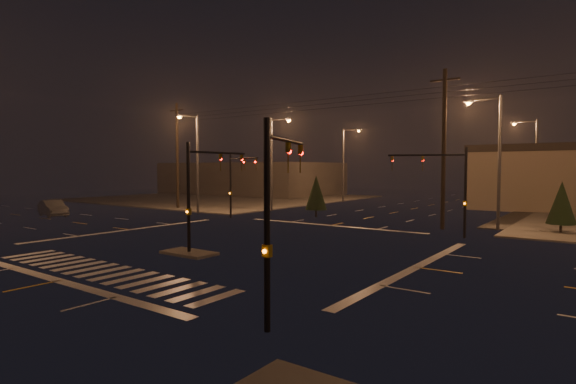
% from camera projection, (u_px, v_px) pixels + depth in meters
% --- Properties ---
extents(ground, '(140.00, 140.00, 0.00)m').
position_uv_depth(ground, '(239.00, 244.00, 27.30)').
color(ground, black).
rests_on(ground, ground).
extents(sidewalk_nw, '(36.00, 36.00, 0.12)m').
position_uv_depth(sidewalk_nw, '(225.00, 198.00, 69.11)').
color(sidewalk_nw, '#494641').
rests_on(sidewalk_nw, ground).
extents(median_island, '(3.00, 1.60, 0.15)m').
position_uv_depth(median_island, '(189.00, 253.00, 24.05)').
color(median_island, '#494641').
rests_on(median_island, ground).
extents(crosswalk, '(15.00, 2.60, 0.01)m').
position_uv_depth(crosswalk, '(104.00, 272.00, 20.00)').
color(crosswalk, beige).
rests_on(crosswalk, ground).
extents(stop_bar_near, '(16.00, 0.50, 0.01)m').
position_uv_depth(stop_bar_near, '(59.00, 281.00, 18.38)').
color(stop_bar_near, beige).
rests_on(stop_bar_near, ground).
extents(stop_bar_far, '(16.00, 0.50, 0.01)m').
position_uv_depth(stop_bar_far, '(331.00, 225.00, 36.21)').
color(stop_bar_far, beige).
rests_on(stop_bar_far, ground).
extents(commercial_block, '(30.00, 18.00, 5.60)m').
position_uv_depth(commercial_block, '(251.00, 178.00, 81.61)').
color(commercial_block, '#3F3A38').
rests_on(commercial_block, ground).
extents(signal_mast_median, '(0.25, 4.59, 6.00)m').
position_uv_depth(signal_mast_median, '(201.00, 184.00, 24.61)').
color(signal_mast_median, black).
rests_on(signal_mast_median, ground).
extents(signal_mast_ne, '(4.84, 1.86, 6.00)m').
position_uv_depth(signal_mast_ne, '(448.00, 181.00, 29.77)').
color(signal_mast_ne, black).
rests_on(signal_mast_ne, ground).
extents(signal_mast_nw, '(4.84, 1.86, 6.00)m').
position_uv_depth(signal_mast_nw, '(236.00, 177.00, 40.85)').
color(signal_mast_nw, black).
rests_on(signal_mast_nw, ground).
extents(signal_mast_se, '(1.55, 3.87, 6.00)m').
position_uv_depth(signal_mast_se, '(275.00, 199.00, 13.23)').
color(signal_mast_se, black).
rests_on(signal_mast_se, ground).
extents(streetlight_1, '(2.77, 0.32, 10.00)m').
position_uv_depth(streetlight_1, '(274.00, 157.00, 48.11)').
color(streetlight_1, '#38383A').
rests_on(streetlight_1, ground).
extents(streetlight_2, '(2.77, 0.32, 10.00)m').
position_uv_depth(streetlight_2, '(345.00, 160.00, 61.07)').
color(streetlight_2, '#38383A').
rests_on(streetlight_2, ground).
extents(streetlight_3, '(2.77, 0.32, 10.00)m').
position_uv_depth(streetlight_3, '(495.00, 152.00, 33.43)').
color(streetlight_3, '#38383A').
rests_on(streetlight_3, ground).
extents(streetlight_4, '(2.77, 0.32, 10.00)m').
position_uv_depth(streetlight_4, '(533.00, 158.00, 49.64)').
color(streetlight_4, '#38383A').
rests_on(streetlight_4, ground).
extents(streetlight_5, '(0.32, 2.77, 10.00)m').
position_uv_depth(streetlight_5, '(195.00, 157.00, 45.39)').
color(streetlight_5, '#38383A').
rests_on(streetlight_5, ground).
extents(utility_pole_0, '(2.20, 0.32, 12.00)m').
position_uv_depth(utility_pole_0, '(177.00, 155.00, 51.16)').
color(utility_pole_0, black).
rests_on(utility_pole_0, ground).
extents(utility_pole_1, '(2.20, 0.32, 12.00)m').
position_uv_depth(utility_pole_1, '(444.00, 148.00, 33.65)').
color(utility_pole_1, black).
rests_on(utility_pole_1, ground).
extents(conifer_0, '(1.94, 1.94, 3.73)m').
position_uv_depth(conifer_0, '(562.00, 203.00, 31.46)').
color(conifer_0, black).
rests_on(conifer_0, ground).
extents(conifer_3, '(2.07, 2.07, 3.94)m').
position_uv_depth(conifer_3, '(316.00, 193.00, 42.50)').
color(conifer_3, black).
rests_on(conifer_3, ground).
extents(car_crossing, '(5.01, 2.64, 1.57)m').
position_uv_depth(car_crossing, '(53.00, 208.00, 43.01)').
color(car_crossing, '#505457').
rests_on(car_crossing, ground).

